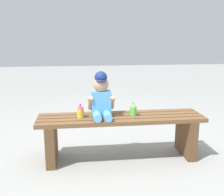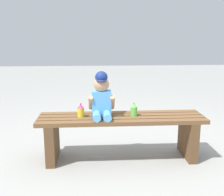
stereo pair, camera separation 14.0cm
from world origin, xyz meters
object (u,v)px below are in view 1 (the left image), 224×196
Objects in this scene: sippy_cup_left at (80,111)px; child_figure at (101,97)px; sippy_cup_right at (133,109)px; park_bench at (121,130)px.

child_figure is at bearing 0.46° from sippy_cup_left.
child_figure reaches higher than sippy_cup_right.
child_figure is (-0.18, 0.01, 0.31)m from park_bench.
sippy_cup_right is (0.11, 0.01, 0.19)m from park_bench.
sippy_cup_right is at bearing 2.80° from park_bench.
child_figure reaches higher than sippy_cup_left.
park_bench is at bearing -177.20° from sippy_cup_right.
sippy_cup_left and sippy_cup_right have the same top height.
sippy_cup_left is 1.00× the size of sippy_cup_right.
park_bench is 3.68× the size of child_figure.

